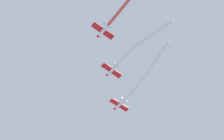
% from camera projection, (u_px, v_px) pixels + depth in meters
% --- Properties ---
extents(airplane_lead, '(4.72, 5.50, 1.47)m').
position_uv_depth(airplane_lead, '(119.00, 105.00, 92.83)').
color(airplane_lead, white).
extents(smoke_trail_lead, '(18.71, 9.77, 1.61)m').
position_uv_depth(smoke_trail_lead, '(146.00, 73.00, 86.95)').
color(smoke_trail_lead, white).
extents(airplane_left_wing, '(4.75, 5.44, 1.47)m').
position_uv_depth(airplane_left_wing, '(112.00, 70.00, 86.72)').
color(airplane_left_wing, white).
extents(smoke_trail_left_wing, '(12.01, 12.84, 3.05)m').
position_uv_depth(smoke_trail_left_wing, '(142.00, 43.00, 83.36)').
color(smoke_trail_left_wing, white).
extents(airplane_right_wing, '(4.70, 5.52, 1.47)m').
position_uv_depth(airplane_right_wing, '(103.00, 31.00, 80.60)').
color(airplane_right_wing, white).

